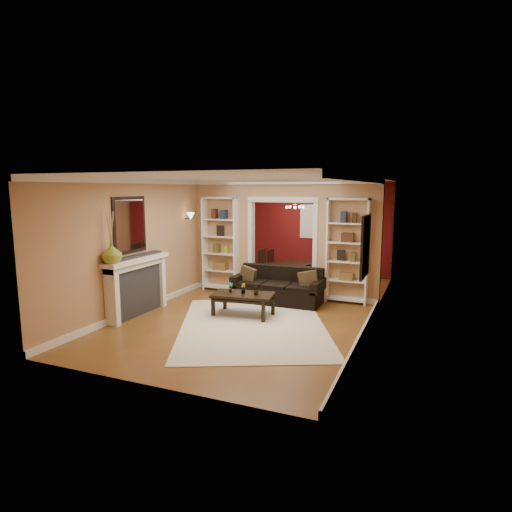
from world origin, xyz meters
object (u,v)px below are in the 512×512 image
at_px(bookshelf_left, 221,244).
at_px(coffee_table, 243,305).
at_px(fireplace, 138,287).
at_px(dining_table, 294,273).
at_px(bookshelf_right, 347,251).
at_px(sofa, 278,285).

bearing_deg(bookshelf_left, coffee_table, -51.72).
distance_m(coffee_table, fireplace, 2.12).
bearing_deg(bookshelf_left, dining_table, 47.18).
bearing_deg(dining_table, fireplace, 154.27).
bearing_deg(fireplace, bookshelf_right, 34.80).
relative_size(bookshelf_left, dining_table, 1.59).
height_order(bookshelf_right, dining_table, bookshelf_right).
bearing_deg(dining_table, bookshelf_right, -132.21).
relative_size(sofa, dining_table, 1.37).
relative_size(sofa, bookshelf_left, 0.86).
xyz_separation_m(fireplace, dining_table, (1.96, 4.06, -0.33)).
relative_size(bookshelf_right, dining_table, 1.59).
distance_m(coffee_table, bookshelf_right, 2.63).
relative_size(coffee_table, dining_table, 0.82).
relative_size(bookshelf_left, bookshelf_right, 1.00).
height_order(bookshelf_right, fireplace, bookshelf_right).
relative_size(sofa, fireplace, 1.17).
distance_m(sofa, fireplace, 2.98).
relative_size(fireplace, dining_table, 1.17).
bearing_deg(bookshelf_left, bookshelf_right, 0.00).
distance_m(coffee_table, bookshelf_left, 2.45).
relative_size(sofa, bookshelf_right, 0.86).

